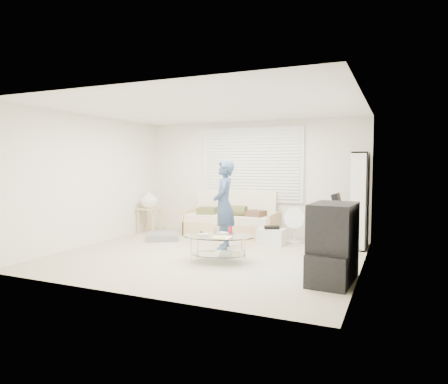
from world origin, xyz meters
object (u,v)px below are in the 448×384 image
at_px(bookshelf, 360,200).
at_px(coffee_table, 218,241).
at_px(futon_sofa, 231,221).
at_px(tv_unit, 333,244).

bearing_deg(bookshelf, coffee_table, -134.08).
bearing_deg(coffee_table, futon_sofa, 107.50).
xyz_separation_m(tv_unit, coffee_table, (-1.84, 0.38, -0.17)).
bearing_deg(coffee_table, bookshelf, 45.92).
xyz_separation_m(futon_sofa, tv_unit, (2.54, -2.59, 0.19)).
xyz_separation_m(futon_sofa, coffee_table, (0.70, -2.21, 0.02)).
distance_m(futon_sofa, coffee_table, 2.32).
relative_size(bookshelf, tv_unit, 1.70).
distance_m(tv_unit, coffee_table, 1.89).
relative_size(bookshelf, coffee_table, 1.38).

